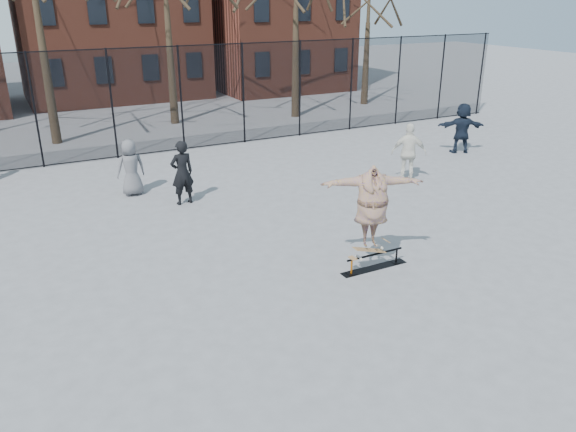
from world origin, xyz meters
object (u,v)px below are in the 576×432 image
skate_rail (374,262)px  skater (372,212)px  skateboard (369,253)px  bystander_black (182,173)px  bystander_white (409,153)px  bystander_extra (131,168)px  bystander_navy (462,128)px

skate_rail → skater: bearing=180.0°
skate_rail → skateboard: bearing=180.0°
bystander_black → skateboard: bearing=105.3°
skater → bystander_white: size_ratio=1.17×
skate_rail → bystander_white: (4.70, 4.72, 0.81)m
skate_rail → skateboard: skateboard is taller
skate_rail → skater: size_ratio=0.74×
bystander_black → bystander_extra: (-1.14, 1.50, -0.08)m
skateboard → skate_rail: bearing=0.0°
skateboard → bystander_navy: (8.97, 6.65, 0.54)m
bystander_white → bystander_black: bearing=24.4°
bystander_navy → bystander_black: bearing=29.1°
bystander_black → bystander_white: size_ratio=0.99×
skate_rail → bystander_extra: bystander_extra is taller
skateboard → skater: skater is taller
skate_rail → skater: (-0.16, 0.00, 1.24)m
bystander_black → bystander_white: 7.31m
skater → bystander_white: 6.79m
skate_rail → bystander_extra: 8.40m
bystander_white → skate_rail: bearing=79.9°
skater → bystander_extra: size_ratio=1.30×
bystander_white → bystander_navy: bearing=-120.2°
skateboard → bystander_navy: 11.18m
skater → bystander_extra: bearing=135.3°
bystander_black → bystander_navy: bearing=177.2°
skate_rail → skater: skater is taller
skateboard → bystander_navy: bystander_navy is taller
bystander_white → bystander_extra: bearing=16.1°
skateboard → skater: bearing=0.0°
bystander_white → bystander_navy: 4.54m
skate_rail → bystander_white: bearing=45.1°
bystander_white → bystander_extra: bystander_white is taller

